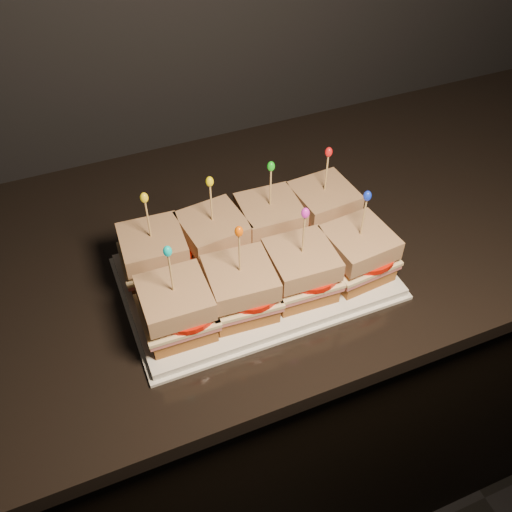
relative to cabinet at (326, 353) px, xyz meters
name	(u,v)px	position (x,y,z in m)	size (l,w,h in m)	color
cabinet	(326,353)	(0.00, 0.00, 0.00)	(2.57, 0.63, 0.86)	black
granite_slab	(346,214)	(0.00, 0.00, 0.45)	(2.61, 0.67, 0.03)	black
platter	(256,276)	(-0.23, -0.10, 0.47)	(0.42, 0.26, 0.02)	white
platter_rim	(256,278)	(-0.23, -0.10, 0.47)	(0.43, 0.27, 0.01)	white
sandwich_0_bread_bot	(157,267)	(-0.38, -0.04, 0.49)	(0.09, 0.09, 0.03)	brown
sandwich_0_ham	(155,260)	(-0.38, -0.04, 0.51)	(0.10, 0.10, 0.01)	#C95B5F
sandwich_0_cheese	(155,257)	(-0.38, -0.04, 0.52)	(0.11, 0.10, 0.01)	beige
sandwich_0_tomato	(163,254)	(-0.37, -0.05, 0.53)	(0.09, 0.09, 0.01)	red
sandwich_0_bread_top	(152,244)	(-0.38, -0.04, 0.55)	(0.10, 0.10, 0.03)	brown
sandwich_0_pick	(148,221)	(-0.38, -0.04, 0.59)	(0.00, 0.00, 0.09)	tan
sandwich_0_frill	(144,198)	(-0.38, -0.04, 0.64)	(0.01, 0.01, 0.02)	yellow
sandwich_1_bread_bot	(215,251)	(-0.28, -0.04, 0.49)	(0.09, 0.09, 0.03)	brown
sandwich_1_ham	(214,244)	(-0.28, -0.04, 0.51)	(0.10, 0.10, 0.01)	#C95B5F
sandwich_1_cheese	(214,240)	(-0.28, -0.04, 0.52)	(0.11, 0.10, 0.01)	beige
sandwich_1_tomato	(222,237)	(-0.27, -0.05, 0.53)	(0.09, 0.09, 0.01)	red
sandwich_1_bread_top	(213,227)	(-0.28, -0.04, 0.55)	(0.10, 0.10, 0.03)	brown
sandwich_1_pick	(211,205)	(-0.28, -0.04, 0.59)	(0.00, 0.00, 0.09)	tan
sandwich_1_frill	(210,181)	(-0.28, -0.04, 0.64)	(0.01, 0.01, 0.02)	yellow
sandwich_2_bread_bot	(269,235)	(-0.18, -0.04, 0.49)	(0.09, 0.09, 0.03)	brown
sandwich_2_ham	(270,228)	(-0.18, -0.04, 0.51)	(0.10, 0.10, 0.01)	#C95B5F
sandwich_2_cheese	(270,225)	(-0.18, -0.04, 0.52)	(0.11, 0.10, 0.01)	beige
sandwich_2_tomato	(278,222)	(-0.17, -0.05, 0.53)	(0.09, 0.09, 0.01)	red
sandwich_2_bread_top	(270,212)	(-0.18, -0.04, 0.55)	(0.10, 0.10, 0.03)	brown
sandwich_2_pick	(271,190)	(-0.18, -0.04, 0.59)	(0.00, 0.00, 0.09)	tan
sandwich_2_frill	(271,166)	(-0.18, -0.04, 0.64)	(0.01, 0.01, 0.02)	#12B818
sandwich_3_bread_bot	(321,221)	(-0.08, -0.04, 0.49)	(0.09, 0.09, 0.03)	brown
sandwich_3_ham	(322,213)	(-0.08, -0.04, 0.51)	(0.10, 0.10, 0.01)	#C95B5F
sandwich_3_cheese	(323,210)	(-0.08, -0.04, 0.52)	(0.11, 0.10, 0.01)	beige
sandwich_3_tomato	(331,207)	(-0.07, -0.05, 0.53)	(0.09, 0.09, 0.01)	red
sandwich_3_bread_top	(324,197)	(-0.08, -0.04, 0.55)	(0.10, 0.10, 0.03)	brown
sandwich_3_pick	(326,175)	(-0.08, -0.04, 0.59)	(0.00, 0.00, 0.09)	tan
sandwich_3_frill	(329,152)	(-0.08, -0.04, 0.64)	(0.01, 0.01, 0.02)	red
sandwich_4_bread_bot	(178,321)	(-0.38, -0.16, 0.49)	(0.09, 0.09, 0.03)	brown
sandwich_4_ham	(177,314)	(-0.38, -0.16, 0.51)	(0.10, 0.10, 0.01)	#C95B5F
sandwich_4_cheese	(177,311)	(-0.38, -0.16, 0.52)	(0.11, 0.10, 0.01)	beige
sandwich_4_tomato	(185,308)	(-0.37, -0.17, 0.53)	(0.09, 0.09, 0.01)	red
sandwich_4_bread_top	(175,298)	(-0.38, -0.16, 0.55)	(0.10, 0.10, 0.03)	brown
sandwich_4_pick	(171,275)	(-0.38, -0.16, 0.59)	(0.00, 0.00, 0.09)	tan
sandwich_4_frill	(168,251)	(-0.38, -0.16, 0.64)	(0.01, 0.01, 0.02)	#03C1BF
sandwich_5_bread_bot	(241,301)	(-0.28, -0.16, 0.49)	(0.09, 0.09, 0.03)	brown
sandwich_5_ham	(241,294)	(-0.28, -0.16, 0.51)	(0.10, 0.10, 0.01)	#C95B5F
sandwich_5_cheese	(241,291)	(-0.28, -0.16, 0.52)	(0.11, 0.10, 0.01)	beige
sandwich_5_tomato	(249,288)	(-0.27, -0.17, 0.53)	(0.09, 0.09, 0.01)	red
sandwich_5_bread_top	(240,278)	(-0.28, -0.16, 0.55)	(0.10, 0.10, 0.03)	brown
sandwich_5_pick	(240,255)	(-0.28, -0.16, 0.59)	(0.00, 0.00, 0.09)	tan
sandwich_5_frill	(239,231)	(-0.28, -0.16, 0.64)	(0.01, 0.01, 0.02)	#EC5702
sandwich_6_bread_bot	(300,283)	(-0.18, -0.16, 0.49)	(0.09, 0.09, 0.03)	brown
sandwich_6_ham	(300,276)	(-0.18, -0.16, 0.51)	(0.10, 0.10, 0.01)	#C95B5F
sandwich_6_cheese	(301,272)	(-0.18, -0.16, 0.52)	(0.11, 0.10, 0.01)	beige
sandwich_6_tomato	(310,269)	(-0.17, -0.17, 0.53)	(0.09, 0.09, 0.01)	red
sandwich_6_bread_top	(302,259)	(-0.18, -0.16, 0.55)	(0.10, 0.10, 0.03)	brown
sandwich_6_pick	(303,237)	(-0.18, -0.16, 0.59)	(0.00, 0.00, 0.09)	tan
sandwich_6_frill	(305,213)	(-0.18, -0.16, 0.64)	(0.01, 0.01, 0.02)	#D524CF
sandwich_7_bread_bot	(355,266)	(-0.08, -0.16, 0.49)	(0.09, 0.09, 0.03)	brown
sandwich_7_ham	(356,258)	(-0.08, -0.16, 0.51)	(0.10, 0.10, 0.01)	#C95B5F
sandwich_7_cheese	(357,255)	(-0.08, -0.16, 0.52)	(0.11, 0.10, 0.01)	beige
sandwich_7_tomato	(366,252)	(-0.07, -0.17, 0.53)	(0.09, 0.09, 0.01)	red
sandwich_7_bread_top	(359,242)	(-0.08, -0.16, 0.55)	(0.10, 0.10, 0.03)	brown
sandwich_7_pick	(363,220)	(-0.08, -0.16, 0.59)	(0.00, 0.00, 0.09)	tan
sandwich_7_frill	(367,196)	(-0.08, -0.16, 0.64)	(0.01, 0.01, 0.02)	#112CD3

